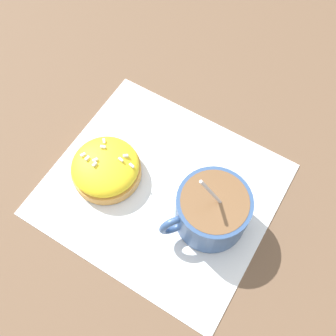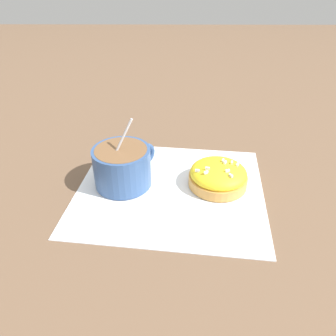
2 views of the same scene
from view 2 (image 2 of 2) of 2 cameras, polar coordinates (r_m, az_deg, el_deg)
name	(u,v)px [view 2 (image 2 of 2)]	position (r m, az deg, el deg)	size (l,w,h in m)	color
ground_plane	(168,189)	(0.55, -0.03, -3.74)	(3.00, 3.00, 0.00)	brown
paper_napkin	(168,189)	(0.55, -0.03, -3.62)	(0.34, 0.31, 0.00)	white
coffee_cup	(120,165)	(0.55, -8.32, 0.53)	(0.10, 0.10, 0.12)	#335184
frosted_pastry	(216,176)	(0.55, 8.31, -1.31)	(0.10, 0.10, 0.04)	#D19347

